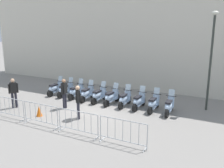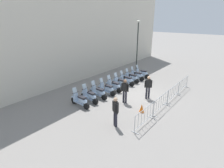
# 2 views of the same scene
# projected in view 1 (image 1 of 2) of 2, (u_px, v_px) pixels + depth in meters

# --- Properties ---
(ground_plane) EXTENTS (120.00, 120.00, 0.00)m
(ground_plane) POSITION_uv_depth(u_px,v_px,m) (87.00, 114.00, 12.88)
(ground_plane) COLOR gray
(building_facade) EXTENTS (28.06, 3.18, 10.39)m
(building_facade) POSITION_uv_depth(u_px,v_px,m) (139.00, 19.00, 17.99)
(building_facade) COLOR beige
(building_facade) RESTS_ON ground
(motorcycle_0) EXTENTS (0.56, 1.72, 1.24)m
(motorcycle_0) POSITION_uv_depth(u_px,v_px,m) (55.00, 89.00, 16.37)
(motorcycle_0) COLOR black
(motorcycle_0) RESTS_ON ground
(motorcycle_1) EXTENTS (0.56, 1.73, 1.24)m
(motorcycle_1) POSITION_uv_depth(u_px,v_px,m) (66.00, 90.00, 15.99)
(motorcycle_1) COLOR black
(motorcycle_1) RESTS_ON ground
(motorcycle_2) EXTENTS (0.56, 1.73, 1.24)m
(motorcycle_2) POSITION_uv_depth(u_px,v_px,m) (76.00, 92.00, 15.57)
(motorcycle_2) COLOR black
(motorcycle_2) RESTS_ON ground
(motorcycle_3) EXTENTS (0.56, 1.72, 1.24)m
(motorcycle_3) POSITION_uv_depth(u_px,v_px,m) (87.00, 94.00, 15.12)
(motorcycle_3) COLOR black
(motorcycle_3) RESTS_ON ground
(motorcycle_4) EXTENTS (0.56, 1.73, 1.24)m
(motorcycle_4) POSITION_uv_depth(u_px,v_px,m) (99.00, 95.00, 14.74)
(motorcycle_4) COLOR black
(motorcycle_4) RESTS_ON ground
(motorcycle_5) EXTENTS (0.57, 1.73, 1.24)m
(motorcycle_5) POSITION_uv_depth(u_px,v_px,m) (111.00, 97.00, 14.33)
(motorcycle_5) COLOR black
(motorcycle_5) RESTS_ON ground
(motorcycle_6) EXTENTS (0.56, 1.72, 1.24)m
(motorcycle_6) POSITION_uv_depth(u_px,v_px,m) (124.00, 99.00, 13.92)
(motorcycle_6) COLOR black
(motorcycle_6) RESTS_ON ground
(motorcycle_7) EXTENTS (0.56, 1.72, 1.24)m
(motorcycle_7) POSITION_uv_depth(u_px,v_px,m) (139.00, 101.00, 13.56)
(motorcycle_7) COLOR black
(motorcycle_7) RESTS_ON ground
(motorcycle_8) EXTENTS (0.56, 1.72, 1.24)m
(motorcycle_8) POSITION_uv_depth(u_px,v_px,m) (153.00, 104.00, 13.14)
(motorcycle_8) COLOR black
(motorcycle_8) RESTS_ON ground
(motorcycle_9) EXTENTS (0.56, 1.72, 1.24)m
(motorcycle_9) POSITION_uv_depth(u_px,v_px,m) (169.00, 106.00, 12.72)
(motorcycle_9) COLOR black
(motorcycle_9) RESTS_ON ground
(barrier_segment_0) EXTENTS (2.05, 0.49, 1.07)m
(barrier_segment_0) POSITION_uv_depth(u_px,v_px,m) (10.00, 108.00, 12.24)
(barrier_segment_0) COLOR #B2B5B7
(barrier_segment_0) RESTS_ON ground
(barrier_segment_1) EXTENTS (2.05, 0.49, 1.07)m
(barrier_segment_1) POSITION_uv_depth(u_px,v_px,m) (41.00, 115.00, 11.28)
(barrier_segment_1) COLOR #B2B5B7
(barrier_segment_1) RESTS_ON ground
(barrier_segment_2) EXTENTS (2.05, 0.49, 1.07)m
(barrier_segment_2) POSITION_uv_depth(u_px,v_px,m) (78.00, 123.00, 10.32)
(barrier_segment_2) COLOR #B2B5B7
(barrier_segment_2) RESTS_ON ground
(barrier_segment_3) EXTENTS (2.05, 0.49, 1.07)m
(barrier_segment_3) POSITION_uv_depth(u_px,v_px,m) (123.00, 133.00, 9.36)
(barrier_segment_3) COLOR #B2B5B7
(barrier_segment_3) RESTS_ON ground
(street_lamp) EXTENTS (0.36, 0.36, 5.38)m
(street_lamp) POSITION_uv_depth(u_px,v_px,m) (211.00, 52.00, 12.76)
(street_lamp) COLOR #2D332D
(street_lamp) RESTS_ON ground
(officer_near_row_end) EXTENTS (0.39, 0.46, 1.73)m
(officer_near_row_end) POSITION_uv_depth(u_px,v_px,m) (78.00, 100.00, 12.00)
(officer_near_row_end) COLOR #23232D
(officer_near_row_end) RESTS_ON ground
(officer_mid_plaza) EXTENTS (0.27, 0.55, 1.73)m
(officer_mid_plaza) POSITION_uv_depth(u_px,v_px,m) (64.00, 92.00, 13.52)
(officer_mid_plaza) COLOR #23232D
(officer_mid_plaza) RESTS_ON ground
(officer_by_barriers) EXTENTS (0.37, 0.49, 1.73)m
(officer_by_barriers) POSITION_uv_depth(u_px,v_px,m) (14.00, 91.00, 13.65)
(officer_by_barriers) COLOR #23232D
(officer_by_barriers) RESTS_ON ground
(traffic_cone) EXTENTS (0.32, 0.32, 0.55)m
(traffic_cone) POSITION_uv_depth(u_px,v_px,m) (39.00, 111.00, 12.49)
(traffic_cone) COLOR orange
(traffic_cone) RESTS_ON ground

